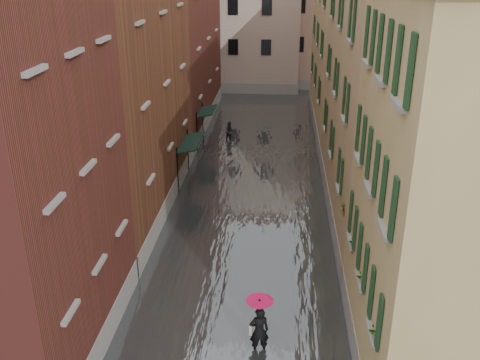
% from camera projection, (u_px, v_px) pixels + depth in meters
% --- Properties ---
extents(ground, '(120.00, 120.00, 0.00)m').
position_uv_depth(ground, '(234.00, 320.00, 19.21)').
color(ground, '#565659').
rests_on(ground, ground).
extents(floodwater, '(10.00, 60.00, 0.20)m').
position_uv_depth(floodwater, '(253.00, 179.00, 31.13)').
color(floodwater, '#4B5154').
rests_on(floodwater, ground).
extents(building_left_mid, '(6.00, 14.00, 12.50)m').
position_uv_depth(building_left_mid, '(104.00, 88.00, 25.57)').
color(building_left_mid, brown).
rests_on(building_left_mid, ground).
extents(building_left_far, '(6.00, 16.00, 14.00)m').
position_uv_depth(building_left_far, '(167.00, 32.00, 39.08)').
color(building_left_far, maroon).
rests_on(building_left_far, ground).
extents(building_right_near, '(6.00, 8.00, 11.50)m').
position_uv_depth(building_right_near, '(480.00, 206.00, 14.65)').
color(building_right_near, '#9F8752').
rests_on(building_right_near, ground).
extents(building_right_mid, '(6.00, 14.00, 13.00)m').
position_uv_depth(building_right_mid, '(402.00, 88.00, 24.48)').
color(building_right_mid, tan).
rests_on(building_right_mid, ground).
extents(building_right_far, '(6.00, 16.00, 11.50)m').
position_uv_depth(building_right_far, '(359.00, 51.00, 38.56)').
color(building_right_far, '#9F8752').
rests_on(building_right_far, ground).
extents(building_end_cream, '(12.00, 9.00, 13.00)m').
position_uv_depth(building_end_cream, '(237.00, 19.00, 51.86)').
color(building_end_cream, '#BCAA95').
rests_on(building_end_cream, ground).
extents(building_end_pink, '(10.00, 9.00, 12.00)m').
position_uv_depth(building_end_pink, '(329.00, 23.00, 53.25)').
color(building_end_pink, tan).
rests_on(building_end_pink, ground).
extents(awning_near, '(1.09, 3.37, 2.80)m').
position_uv_depth(awning_near, '(191.00, 143.00, 29.72)').
color(awning_near, black).
rests_on(awning_near, ground).
extents(awning_far, '(1.09, 2.70, 2.80)m').
position_uv_depth(awning_far, '(206.00, 112.00, 35.71)').
color(awning_far, black).
rests_on(awning_far, ground).
extents(window_planters, '(0.59, 8.20, 0.84)m').
position_uv_depth(window_planters, '(361.00, 252.00, 16.76)').
color(window_planters, '#994032').
rests_on(window_planters, ground).
extents(pedestrian_main, '(0.91, 0.91, 2.06)m').
position_uv_depth(pedestrian_main, '(259.00, 322.00, 17.17)').
color(pedestrian_main, black).
rests_on(pedestrian_main, ground).
extents(pedestrian_far, '(0.88, 0.80, 1.47)m').
position_uv_depth(pedestrian_far, '(230.00, 132.00, 37.38)').
color(pedestrian_far, black).
rests_on(pedestrian_far, ground).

